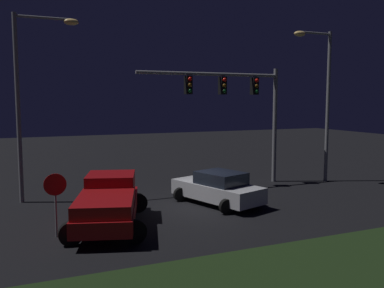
{
  "coord_description": "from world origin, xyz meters",
  "views": [
    {
      "loc": [
        -7.33,
        -16.78,
        4.71
      ],
      "look_at": [
        0.12,
        0.72,
        2.71
      ],
      "focal_mm": 38.91,
      "sensor_mm": 36.0,
      "label": 1
    }
  ],
  "objects_px": {
    "car_sedan": "(218,188)",
    "street_lamp_left": "(31,85)",
    "traffic_signal_gantry": "(238,97)",
    "street_lamp_right": "(322,89)",
    "stop_sign": "(55,193)",
    "pickup_truck": "(109,199)"
  },
  "relations": [
    {
      "from": "car_sedan",
      "to": "street_lamp_left",
      "type": "height_order",
      "value": "street_lamp_left"
    },
    {
      "from": "traffic_signal_gantry",
      "to": "street_lamp_left",
      "type": "height_order",
      "value": "street_lamp_left"
    },
    {
      "from": "street_lamp_right",
      "to": "car_sedan",
      "type": "bearing_deg",
      "value": -162.67
    },
    {
      "from": "street_lamp_left",
      "to": "traffic_signal_gantry",
      "type": "bearing_deg",
      "value": -1.92
    },
    {
      "from": "traffic_signal_gantry",
      "to": "stop_sign",
      "type": "xyz_separation_m",
      "value": [
        -10.16,
        -5.45,
        -3.34
      ]
    },
    {
      "from": "pickup_truck",
      "to": "street_lamp_left",
      "type": "xyz_separation_m",
      "value": [
        -2.4,
        5.16,
        4.41
      ]
    },
    {
      "from": "street_lamp_left",
      "to": "stop_sign",
      "type": "xyz_separation_m",
      "value": [
        0.45,
        -5.8,
        -3.84
      ]
    },
    {
      "from": "street_lamp_left",
      "to": "street_lamp_right",
      "type": "distance_m",
      "value": 15.48
    },
    {
      "from": "pickup_truck",
      "to": "car_sedan",
      "type": "xyz_separation_m",
      "value": [
        5.23,
        1.29,
        -0.26
      ]
    },
    {
      "from": "car_sedan",
      "to": "street_lamp_right",
      "type": "distance_m",
      "value": 9.37
    },
    {
      "from": "pickup_truck",
      "to": "street_lamp_right",
      "type": "xyz_separation_m",
      "value": [
        13.01,
        3.72,
        4.36
      ]
    },
    {
      "from": "street_lamp_right",
      "to": "pickup_truck",
      "type": "bearing_deg",
      "value": -164.05
    },
    {
      "from": "traffic_signal_gantry",
      "to": "pickup_truck",
      "type": "bearing_deg",
      "value": -149.64
    },
    {
      "from": "traffic_signal_gantry",
      "to": "stop_sign",
      "type": "height_order",
      "value": "traffic_signal_gantry"
    },
    {
      "from": "pickup_truck",
      "to": "car_sedan",
      "type": "distance_m",
      "value": 5.39
    },
    {
      "from": "traffic_signal_gantry",
      "to": "street_lamp_right",
      "type": "xyz_separation_m",
      "value": [
        4.81,
        -1.09,
        0.46
      ]
    },
    {
      "from": "traffic_signal_gantry",
      "to": "car_sedan",
      "type": "bearing_deg",
      "value": -130.23
    },
    {
      "from": "car_sedan",
      "to": "stop_sign",
      "type": "distance_m",
      "value": 7.49
    },
    {
      "from": "street_lamp_right",
      "to": "street_lamp_left",
      "type": "bearing_deg",
      "value": 174.66
    },
    {
      "from": "traffic_signal_gantry",
      "to": "stop_sign",
      "type": "bearing_deg",
      "value": -151.8
    },
    {
      "from": "street_lamp_right",
      "to": "stop_sign",
      "type": "xyz_separation_m",
      "value": [
        -14.97,
        -4.36,
        -3.8
      ]
    },
    {
      "from": "pickup_truck",
      "to": "traffic_signal_gantry",
      "type": "xyz_separation_m",
      "value": [
        8.2,
        4.8,
        3.9
      ]
    }
  ]
}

